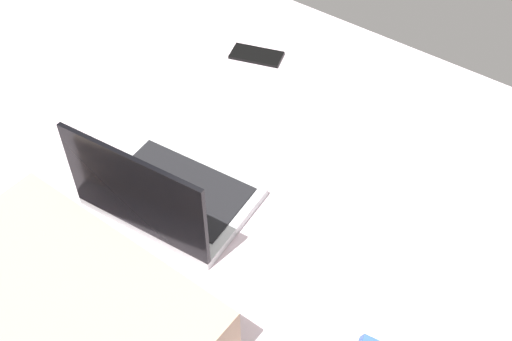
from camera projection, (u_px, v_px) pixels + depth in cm
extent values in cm
cube|color=silver|center=(183.00, 181.00, 150.68)|extent=(180.00, 140.00, 18.00)
cube|color=#B7BABC|center=(175.00, 196.00, 134.17)|extent=(35.16, 26.23, 2.00)
cube|color=black|center=(178.00, 188.00, 134.17)|extent=(30.57, 19.85, 0.40)
cube|color=black|center=(135.00, 194.00, 119.34)|extent=(32.93, 4.34, 21.00)
cube|color=black|center=(257.00, 55.00, 169.78)|extent=(15.45, 10.98, 0.80)
cube|color=tan|center=(56.00, 326.00, 106.72)|extent=(52.00, 36.00, 13.00)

